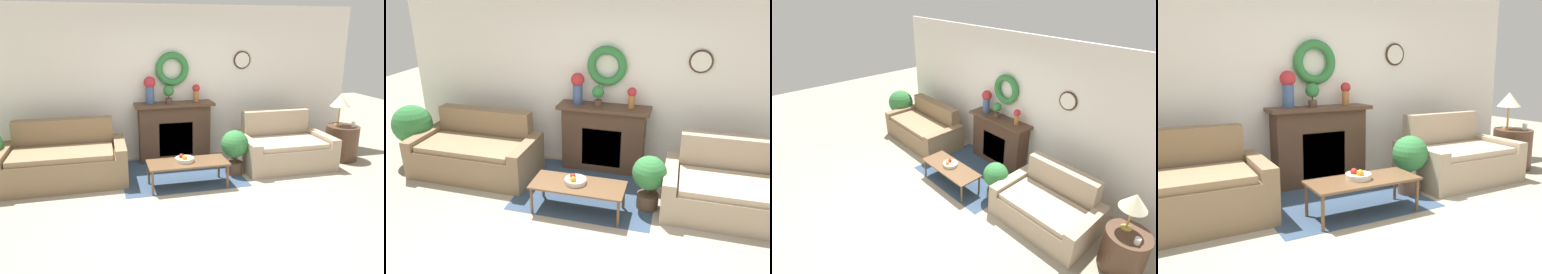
% 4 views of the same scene
% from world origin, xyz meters
% --- Properties ---
extents(ground_plane, '(16.00, 16.00, 0.00)m').
position_xyz_m(ground_plane, '(0.00, 0.00, 0.00)').
color(ground_plane, '#9E937F').
extents(floor_rug, '(1.90, 1.60, 0.01)m').
position_xyz_m(floor_rug, '(-0.13, 1.51, 0.00)').
color(floor_rug, '#334760').
rests_on(floor_rug, ground_plane).
extents(wall_back, '(6.80, 0.19, 2.70)m').
position_xyz_m(wall_back, '(-0.00, 2.42, 1.36)').
color(wall_back, white).
rests_on(wall_back, ground_plane).
extents(fireplace, '(1.39, 0.41, 1.04)m').
position_xyz_m(fireplace, '(-0.08, 2.22, 0.53)').
color(fireplace, '#4C3323').
rests_on(fireplace, ground_plane).
extents(couch_left, '(1.87, 1.00, 0.92)m').
position_xyz_m(couch_left, '(-1.93, 1.59, 0.32)').
color(couch_left, '#846B4C').
rests_on(couch_left, ground_plane).
extents(loveseat_right, '(1.55, 1.00, 0.91)m').
position_xyz_m(loveseat_right, '(1.68, 1.48, 0.30)').
color(loveseat_right, tan).
rests_on(loveseat_right, ground_plane).
extents(coffee_table, '(1.20, 0.50, 0.39)m').
position_xyz_m(coffee_table, '(-0.13, 0.95, 0.35)').
color(coffee_table, brown).
rests_on(coffee_table, ground_plane).
extents(fruit_bowl, '(0.28, 0.28, 0.12)m').
position_xyz_m(fruit_bowl, '(-0.18, 0.98, 0.42)').
color(fruit_bowl, beige).
rests_on(fruit_bowl, coffee_table).
extents(side_table_by_loveseat, '(0.57, 0.57, 0.61)m').
position_xyz_m(side_table_by_loveseat, '(2.87, 1.51, 0.31)').
color(side_table_by_loveseat, '#4C3323').
rests_on(side_table_by_loveseat, ground_plane).
extents(table_lamp, '(0.35, 0.35, 0.57)m').
position_xyz_m(table_lamp, '(2.80, 1.57, 1.06)').
color(table_lamp, '#B28E42').
rests_on(table_lamp, side_table_by_loveseat).
extents(mug, '(0.07, 0.07, 0.09)m').
position_xyz_m(mug, '(3.00, 1.41, 0.66)').
color(mug, silver).
rests_on(mug, side_table_by_loveseat).
extents(vase_on_mantel_left, '(0.20, 0.20, 0.47)m').
position_xyz_m(vase_on_mantel_left, '(-0.49, 2.23, 1.32)').
color(vase_on_mantel_left, '#3D5684').
rests_on(vase_on_mantel_left, fireplace).
extents(vase_on_mantel_right, '(0.14, 0.14, 0.31)m').
position_xyz_m(vase_on_mantel_right, '(0.32, 2.23, 1.22)').
color(vase_on_mantel_right, '#AD6B38').
rests_on(vase_on_mantel_right, fireplace).
extents(potted_plant_on_mantel, '(0.18, 0.18, 0.31)m').
position_xyz_m(potted_plant_on_mantel, '(-0.17, 2.21, 1.23)').
color(potted_plant_on_mantel, brown).
rests_on(potted_plant_on_mantel, fireplace).
extents(potted_plant_floor_by_couch, '(0.63, 0.63, 0.96)m').
position_xyz_m(potted_plant_floor_by_couch, '(-3.09, 1.65, 0.61)').
color(potted_plant_floor_by_couch, brown).
rests_on(potted_plant_floor_by_couch, ground_plane).
extents(potted_plant_floor_by_loveseat, '(0.44, 0.44, 0.73)m').
position_xyz_m(potted_plant_floor_by_loveseat, '(0.72, 1.28, 0.44)').
color(potted_plant_floor_by_loveseat, brown).
rests_on(potted_plant_floor_by_loveseat, ground_plane).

